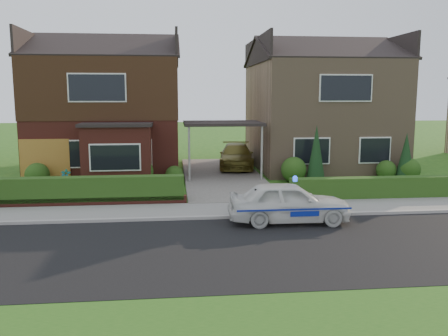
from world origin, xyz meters
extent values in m
plane|color=#225516|center=(0.00, 0.00, 0.00)|extent=(120.00, 120.00, 0.00)
cube|color=black|center=(0.00, 0.00, 0.00)|extent=(60.00, 6.00, 0.02)
cube|color=#9E9993|center=(0.00, 3.05, 0.06)|extent=(60.00, 0.16, 0.12)
cube|color=slate|center=(0.00, 4.10, 0.05)|extent=(60.00, 2.00, 0.10)
cube|color=#666059|center=(0.00, 11.00, 0.06)|extent=(3.80, 12.00, 0.12)
cube|color=maroon|center=(-5.80, 14.00, 2.90)|extent=(7.20, 8.00, 5.80)
cube|color=white|center=(-7.38, 9.98, 1.40)|extent=(1.80, 0.08, 1.30)
cube|color=white|center=(-4.22, 9.98, 1.40)|extent=(1.60, 0.08, 1.30)
cube|color=white|center=(-5.80, 9.98, 4.40)|extent=(2.60, 0.08, 1.30)
cube|color=black|center=(-5.80, 14.00, 4.35)|extent=(7.26, 8.06, 2.90)
cube|color=maroon|center=(-4.94, 9.30, 1.35)|extent=(3.00, 1.40, 2.70)
cube|color=black|center=(-4.94, 9.30, 2.77)|extent=(3.20, 1.60, 0.14)
cube|color=#907258|center=(5.80, 14.00, 2.90)|extent=(7.20, 8.00, 5.80)
cube|color=white|center=(4.22, 9.98, 1.40)|extent=(1.80, 0.08, 1.30)
cube|color=white|center=(7.38, 9.98, 1.40)|extent=(1.60, 0.08, 1.30)
cube|color=white|center=(5.80, 9.98, 4.40)|extent=(2.60, 0.08, 1.30)
cube|color=black|center=(0.00, 11.00, 2.70)|extent=(3.80, 3.00, 0.14)
cylinder|color=gray|center=(-1.70, 9.60, 1.35)|extent=(0.10, 0.10, 2.70)
cylinder|color=gray|center=(1.70, 9.60, 1.35)|extent=(0.10, 0.10, 2.70)
cube|color=#935B20|center=(-8.25, 9.96, 1.05)|extent=(2.20, 0.10, 2.10)
cube|color=maroon|center=(-5.80, 5.30, 0.18)|extent=(7.70, 0.25, 0.36)
cube|color=#1A3B13|center=(-5.80, 5.45, 0.00)|extent=(7.50, 0.55, 0.90)
cube|color=#1A3B13|center=(5.80, 5.35, 0.00)|extent=(7.50, 0.55, 0.80)
sphere|color=#1A3B13|center=(-8.50, 9.50, 0.54)|extent=(1.08, 1.08, 1.08)
sphere|color=#1A3B13|center=(-4.00, 9.30, 0.66)|extent=(1.32, 1.32, 1.32)
sphere|color=#1A3B13|center=(-2.40, 9.60, 0.42)|extent=(0.84, 0.84, 0.84)
sphere|color=#1A3B13|center=(3.20, 9.40, 0.60)|extent=(1.20, 1.20, 1.20)
sphere|color=#1A3B13|center=(7.80, 9.50, 0.48)|extent=(0.96, 0.96, 0.96)
sphere|color=#1A3B13|center=(8.80, 9.20, 0.54)|extent=(1.08, 1.08, 1.08)
cone|color=black|center=(4.20, 9.20, 1.30)|extent=(0.90, 0.90, 2.60)
cone|color=black|center=(8.60, 9.20, 1.10)|extent=(0.90, 0.90, 2.20)
imported|color=silver|center=(1.25, 2.40, 0.66)|extent=(1.69, 3.93, 1.32)
sphere|color=#193FF2|center=(1.44, 2.40, 1.40)|extent=(0.17, 0.17, 0.17)
cube|color=navy|center=(1.25, 1.61, 0.61)|extent=(3.57, 0.02, 0.05)
cube|color=navy|center=(1.25, 3.19, 0.61)|extent=(3.57, 0.01, 0.05)
ellipsoid|color=black|center=(0.16, 2.30, 0.93)|extent=(0.22, 0.17, 0.21)
sphere|color=white|center=(0.18, 2.24, 0.92)|extent=(0.11, 0.11, 0.11)
sphere|color=black|center=(0.18, 2.28, 1.07)|extent=(0.13, 0.13, 0.13)
cone|color=black|center=(0.14, 2.29, 1.13)|extent=(0.04, 0.04, 0.05)
cone|color=black|center=(0.23, 2.29, 1.13)|extent=(0.04, 0.04, 0.05)
imported|color=olive|center=(1.00, 13.39, 0.76)|extent=(2.31, 4.61, 1.28)
imported|color=gray|center=(-7.14, 9.00, 0.41)|extent=(0.44, 0.31, 0.83)
imported|color=gray|center=(-3.69, 6.21, 0.40)|extent=(0.56, 0.52, 0.81)
imported|color=gray|center=(-2.50, 6.29, 0.43)|extent=(0.57, 0.57, 0.86)
camera|label=1|loc=(-2.39, -12.14, 4.09)|focal=38.00mm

